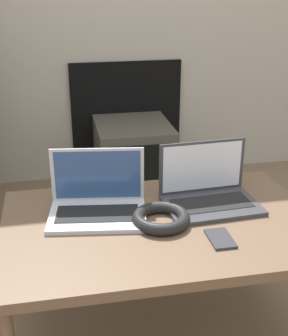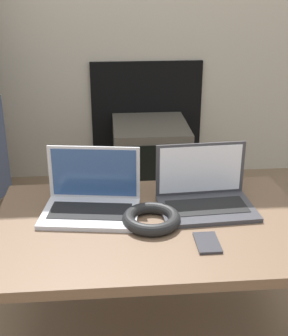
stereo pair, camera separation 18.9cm
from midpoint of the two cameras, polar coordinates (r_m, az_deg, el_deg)
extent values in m
cube|color=black|center=(3.09, -3.91, 5.80)|extent=(0.71, 0.03, 0.77)
cube|color=brown|center=(1.67, -1.28, -7.22)|extent=(1.11, 0.71, 0.04)
cylinder|color=brown|center=(2.06, -17.23, -9.63)|extent=(0.04, 0.04, 0.44)
cylinder|color=brown|center=(2.18, 10.87, -7.08)|extent=(0.04, 0.04, 0.44)
cube|color=silver|center=(1.70, -8.88, -5.85)|extent=(0.38, 0.28, 0.02)
cube|color=black|center=(1.70, -8.90, -5.58)|extent=(0.31, 0.17, 0.00)
cube|color=silver|center=(1.75, -8.76, -0.85)|extent=(0.34, 0.06, 0.21)
cube|color=#2D4C7F|center=(1.75, -8.75, -0.91)|extent=(0.32, 0.05, 0.19)
cube|color=#38383D|center=(1.76, 5.21, -4.61)|extent=(0.36, 0.26, 0.02)
cube|color=black|center=(1.76, 5.22, -4.35)|extent=(0.30, 0.15, 0.00)
cube|color=#38383D|center=(1.81, 4.14, 0.15)|extent=(0.35, 0.03, 0.21)
cube|color=white|center=(1.81, 4.18, 0.09)|extent=(0.32, 0.02, 0.19)
torus|color=black|center=(1.64, -1.07, -6.19)|extent=(0.20, 0.20, 0.04)
cube|color=#333338|center=(1.56, 5.87, -8.66)|extent=(0.08, 0.12, 0.01)
cube|color=#4C473D|center=(2.90, -3.17, 1.23)|extent=(0.45, 0.50, 0.44)
cube|color=black|center=(2.67, -2.40, -0.73)|extent=(0.37, 0.01, 0.34)
camera|label=1|loc=(0.09, -92.86, -1.21)|focal=50.00mm
camera|label=2|loc=(0.09, 87.14, 1.21)|focal=50.00mm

